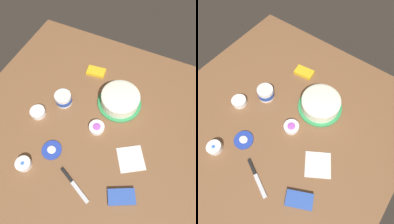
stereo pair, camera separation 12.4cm
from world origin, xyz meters
The scene contains 11 objects.
ground_plane centered at (0.00, 0.00, 0.00)m, with size 1.54×1.54×0.00m, color brown.
frosted_cake centered at (-0.15, -0.22, 0.05)m, with size 0.30×0.30×0.11m.
frosting_tub centered at (0.20, -0.07, 0.04)m, with size 0.11×0.11×0.08m.
frosting_tub_lid centered at (0.10, 0.26, 0.01)m, with size 0.12×0.12×0.02m.
spreading_knife centered at (-0.10, 0.37, 0.01)m, with size 0.22×0.12×0.01m.
sprinkle_bowl_blue centered at (0.20, 0.41, 0.02)m, with size 0.09×0.09×0.04m.
sprinkle_bowl_rainbow centered at (-0.09, 0.02, 0.02)m, with size 0.10×0.10×0.03m.
sprinkle_bowl_orange centered at (0.31, 0.09, 0.02)m, with size 0.10×0.10×0.04m.
candy_box_lower centered at (-0.38, 0.33, 0.01)m, with size 0.15×0.08×0.02m, color #2D51B2.
candy_box_upper centered at (0.11, -0.39, 0.01)m, with size 0.14×0.08×0.02m, color yellow.
paper_napkin centered at (-0.35, 0.11, 0.00)m, with size 0.15×0.15×0.01m, color white.
Camera 1 is at (-0.30, 0.46, 1.13)m, focal length 30.62 mm.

